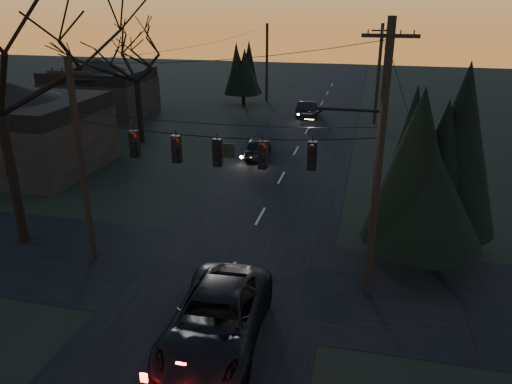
% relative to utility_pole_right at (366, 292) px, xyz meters
% --- Properties ---
extents(main_road, '(8.00, 120.00, 0.02)m').
position_rel_utility_pole_right_xyz_m(main_road, '(-5.50, 10.00, 0.01)').
color(main_road, black).
rests_on(main_road, ground).
extents(cross_road, '(60.00, 7.00, 0.02)m').
position_rel_utility_pole_right_xyz_m(cross_road, '(-5.50, 0.00, 0.01)').
color(cross_road, black).
rests_on(cross_road, ground).
extents(utility_pole_right, '(5.00, 0.30, 10.00)m').
position_rel_utility_pole_right_xyz_m(utility_pole_right, '(0.00, 0.00, 0.00)').
color(utility_pole_right, black).
rests_on(utility_pole_right, ground).
extents(utility_pole_left, '(1.80, 0.30, 8.50)m').
position_rel_utility_pole_right_xyz_m(utility_pole_left, '(-11.50, 0.00, 0.00)').
color(utility_pole_left, black).
rests_on(utility_pole_left, ground).
extents(utility_pole_far_r, '(1.80, 0.30, 8.50)m').
position_rel_utility_pole_right_xyz_m(utility_pole_far_r, '(0.00, 28.00, 0.00)').
color(utility_pole_far_r, black).
rests_on(utility_pole_far_r, ground).
extents(utility_pole_far_l, '(0.30, 0.30, 8.00)m').
position_rel_utility_pole_right_xyz_m(utility_pole_far_l, '(-11.50, 36.00, 0.00)').
color(utility_pole_far_l, black).
rests_on(utility_pole_far_l, ground).
extents(span_signal_assembly, '(11.50, 0.44, 1.58)m').
position_rel_utility_pole_right_xyz_m(span_signal_assembly, '(-5.74, 0.00, 5.25)').
color(span_signal_assembly, black).
rests_on(span_signal_assembly, ground).
extents(evergreen_right, '(4.69, 4.69, 7.88)m').
position_rel_utility_pole_right_xyz_m(evergreen_right, '(2.45, 2.93, 4.53)').
color(evergreen_right, black).
rests_on(evergreen_right, ground).
extents(bare_tree_dist, '(6.64, 6.64, 9.30)m').
position_rel_utility_pole_right_xyz_m(bare_tree_dist, '(-17.49, 17.58, 6.50)').
color(bare_tree_dist, black).
rests_on(bare_tree_dist, ground).
extents(evergreen_dist, '(3.19, 3.19, 6.12)m').
position_rel_utility_pole_right_xyz_m(evergreen_dist, '(-13.43, 33.47, 3.65)').
color(evergreen_dist, black).
rests_on(evergreen_dist, ground).
extents(house_left_near, '(10.00, 8.00, 5.60)m').
position_rel_utility_pole_right_xyz_m(house_left_near, '(-22.50, 10.00, 2.80)').
color(house_left_near, black).
rests_on(house_left_near, ground).
extents(house_left_far, '(9.00, 7.00, 5.20)m').
position_rel_utility_pole_right_xyz_m(house_left_far, '(-25.50, 26.00, 2.60)').
color(house_left_far, black).
rests_on(house_left_far, ground).
extents(suv_near, '(3.15, 6.34, 1.73)m').
position_rel_utility_pole_right_xyz_m(suv_near, '(-4.70, -4.06, 0.86)').
color(suv_near, black).
rests_on(suv_near, ground).
extents(sedan_oncoming_a, '(2.14, 4.31, 1.41)m').
position_rel_utility_pole_right_xyz_m(sedan_oncoming_a, '(-7.93, 15.96, 0.71)').
color(sedan_oncoming_a, black).
rests_on(sedan_oncoming_a, ground).
extents(sedan_oncoming_b, '(1.58, 4.26, 1.39)m').
position_rel_utility_pole_right_xyz_m(sedan_oncoming_b, '(-6.30, 29.75, 0.70)').
color(sedan_oncoming_b, black).
rests_on(sedan_oncoming_b, ground).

